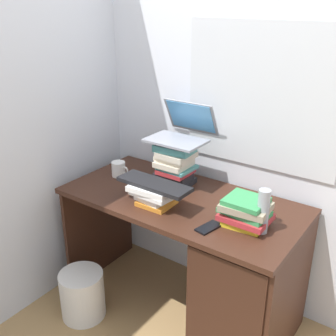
{
  "coord_description": "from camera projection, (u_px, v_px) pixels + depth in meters",
  "views": [
    {
      "loc": [
        1.14,
        -1.72,
        1.82
      ],
      "look_at": [
        -0.07,
        -0.03,
        0.94
      ],
      "focal_mm": 43.65,
      "sensor_mm": 36.0,
      "label": 1
    }
  ],
  "objects": [
    {
      "name": "wall_left",
      "position": [
        75.0,
        86.0,
        2.53
      ],
      "size": [
        0.05,
        6.0,
        2.6
      ],
      "primitive_type": "cube",
      "color": "silver",
      "rests_on": "ground"
    },
    {
      "name": "book_stack_tall",
      "position": [
        175.0,
        163.0,
        2.43
      ],
      "size": [
        0.24,
        0.2,
        0.27
      ],
      "color": "black",
      "rests_on": "desk"
    },
    {
      "name": "desk",
      "position": [
        231.0,
        273.0,
        2.24
      ],
      "size": [
        1.37,
        0.67,
        0.76
      ],
      "color": "#381E14",
      "rests_on": "ground"
    },
    {
      "name": "wastebasket",
      "position": [
        82.0,
        294.0,
        2.47
      ],
      "size": [
        0.27,
        0.27,
        0.3
      ],
      "primitive_type": "cylinder",
      "color": "silver",
      "rests_on": "ground"
    },
    {
      "name": "computer_mouse",
      "position": [
        232.0,
        209.0,
        2.16
      ],
      "size": [
        0.06,
        0.1,
        0.04
      ],
      "primitive_type": "ellipsoid",
      "color": "#A5A8AD",
      "rests_on": "desk"
    },
    {
      "name": "cell_phone",
      "position": [
        209.0,
        227.0,
        2.01
      ],
      "size": [
        0.09,
        0.15,
        0.01
      ],
      "primitive_type": "cube",
      "rotation": [
        0.0,
        0.0,
        -0.2
      ],
      "color": "black",
      "rests_on": "desk"
    },
    {
      "name": "laptop",
      "position": [
        182.0,
        130.0,
        2.41
      ],
      "size": [
        0.34,
        0.33,
        0.21
      ],
      "color": "gray",
      "rests_on": "book_stack_tall"
    },
    {
      "name": "book_stack_side",
      "position": [
        245.0,
        212.0,
        2.02
      ],
      "size": [
        0.25,
        0.21,
        0.14
      ],
      "color": "yellow",
      "rests_on": "desk"
    },
    {
      "name": "keyboard",
      "position": [
        154.0,
        184.0,
        2.19
      ],
      "size": [
        0.42,
        0.15,
        0.02
      ],
      "primitive_type": "cube",
      "rotation": [
        0.0,
        0.0,
        -0.01
      ],
      "color": "black",
      "rests_on": "book_stack_keyboard_riser"
    },
    {
      "name": "water_bottle",
      "position": [
        263.0,
        211.0,
        1.94
      ],
      "size": [
        0.06,
        0.06,
        0.23
      ],
      "primitive_type": "cylinder",
      "color": "#999EA5",
      "rests_on": "desk"
    },
    {
      "name": "mug",
      "position": [
        119.0,
        169.0,
        2.58
      ],
      "size": [
        0.12,
        0.09,
        0.09
      ],
      "color": "white",
      "rests_on": "desk"
    },
    {
      "name": "book_stack_keyboard_riser",
      "position": [
        154.0,
        194.0,
        2.22
      ],
      "size": [
        0.25,
        0.2,
        0.11
      ],
      "color": "orange",
      "rests_on": "desk"
    },
    {
      "name": "wall_back",
      "position": [
        219.0,
        92.0,
        2.38
      ],
      "size": [
        6.0,
        0.06,
        2.6
      ],
      "color": "silver",
      "rests_on": "ground"
    },
    {
      "name": "ground_plane",
      "position": [
        180.0,
        304.0,
        2.61
      ],
      "size": [
        6.0,
        6.0,
        0.0
      ],
      "primitive_type": "plane",
      "color": "#9E7A4C"
    }
  ]
}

